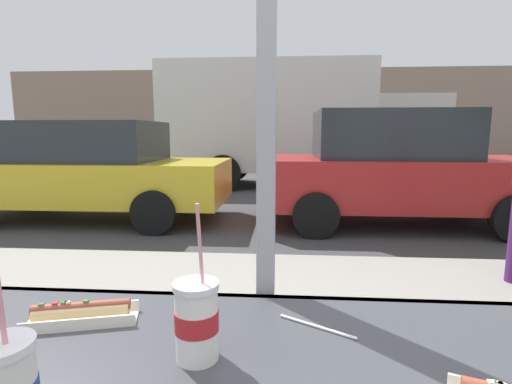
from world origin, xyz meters
name	(u,v)px	position (x,y,z in m)	size (l,w,h in m)	color
ground_plane	(282,194)	(0.00, 8.00, 0.00)	(60.00, 60.00, 0.00)	#424244
sidewalk_strip	(276,326)	(0.00, 1.60, 0.08)	(16.00, 2.80, 0.16)	#9E998E
building_facade_far	(284,116)	(0.00, 19.07, 2.26)	(28.00, 1.20, 4.51)	gray
soda_cup_right	(197,319)	(-0.12, -0.27, 1.08)	(0.09, 0.09, 0.31)	white
hotdog_tray_far	(82,313)	(-0.42, -0.15, 1.02)	(0.26, 0.15, 0.05)	silver
loose_straw	(317,326)	(0.13, -0.14, 1.00)	(0.01, 0.01, 0.19)	white
parked_car_yellow	(86,170)	(-3.22, 5.17, 0.83)	(4.59, 1.99, 1.62)	gold
parked_car_red	(394,168)	(1.74, 5.17, 0.89)	(4.21, 2.03, 1.77)	red
box_truck	(291,122)	(0.22, 9.51, 1.72)	(7.13, 2.44, 3.19)	silver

